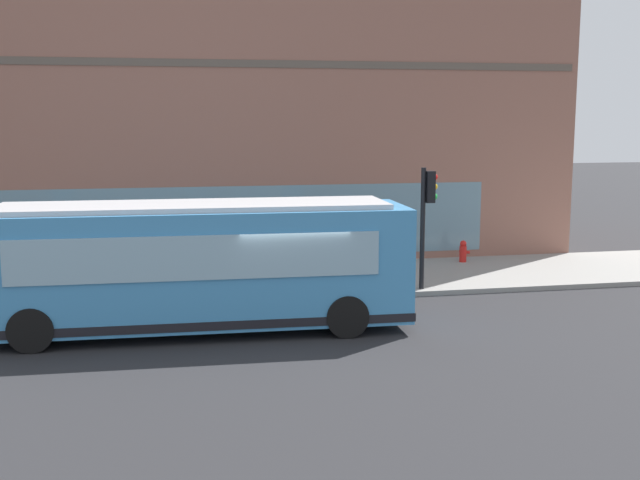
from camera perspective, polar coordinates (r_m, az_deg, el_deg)
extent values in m
plane|color=#262628|center=(19.11, -2.32, -6.45)|extent=(120.00, 120.00, 0.00)
cube|color=gray|center=(24.00, -4.27, -3.08)|extent=(5.00, 40.00, 0.15)
cube|color=#8C5B4C|center=(30.60, -6.14, 10.92)|extent=(9.32, 23.16, 12.28)
cube|color=brown|center=(26.15, -5.20, 12.62)|extent=(0.36, 22.69, 0.24)
cube|color=slate|center=(26.23, -5.02, 1.33)|extent=(0.12, 16.21, 2.40)
cube|color=#3F8CC6|center=(18.80, -8.94, -1.81)|extent=(2.82, 10.08, 2.70)
cube|color=silver|center=(18.59, -9.04, 2.47)|extent=(2.41, 9.06, 0.12)
cube|color=#8CB2C6|center=(19.98, -9.02, 0.00)|extent=(0.32, 8.20, 1.00)
cube|color=#8CB2C6|center=(17.48, -8.91, -1.29)|extent=(0.32, 8.20, 1.00)
cube|color=black|center=(19.05, -8.85, -5.26)|extent=(2.86, 10.12, 0.20)
cylinder|color=black|center=(20.44, -19.08, -4.48)|extent=(0.33, 1.01, 1.00)
cylinder|color=black|center=(18.24, -20.24, -6.14)|extent=(0.33, 1.01, 1.00)
cylinder|color=black|center=(20.47, 0.67, -3.95)|extent=(0.33, 1.01, 1.00)
cylinder|color=black|center=(18.27, 1.97, -5.55)|extent=(0.33, 1.01, 1.00)
cylinder|color=black|center=(22.61, 7.45, 0.81)|extent=(0.14, 0.14, 3.50)
cube|color=black|center=(22.53, 7.97, 3.84)|extent=(0.32, 0.24, 0.90)
sphere|color=red|center=(22.55, 8.30, 4.56)|extent=(0.20, 0.20, 0.20)
sphere|color=yellow|center=(22.58, 8.28, 3.85)|extent=(0.20, 0.20, 0.20)
sphere|color=green|center=(22.60, 8.27, 3.14)|extent=(0.20, 0.20, 0.20)
cylinder|color=red|center=(27.23, 10.33, -1.00)|extent=(0.24, 0.24, 0.55)
sphere|color=red|center=(27.17, 10.36, -0.26)|extent=(0.22, 0.22, 0.22)
cylinder|color=red|center=(27.29, 10.67, -0.88)|extent=(0.10, 0.12, 0.10)
cylinder|color=red|center=(27.38, 10.21, -0.84)|extent=(0.12, 0.10, 0.10)
cylinder|color=#3359A5|center=(24.01, -11.86, -2.04)|extent=(0.14, 0.14, 0.84)
cylinder|color=#3359A5|center=(23.83, -11.86, -2.12)|extent=(0.14, 0.14, 0.84)
cylinder|color=#8C3F8C|center=(23.79, -11.92, -0.30)|extent=(0.32, 0.32, 0.66)
sphere|color=brown|center=(23.72, -11.95, 0.76)|extent=(0.23, 0.23, 0.23)
cube|color=#263F99|center=(22.19, -5.35, -2.71)|extent=(0.44, 0.40, 0.90)
cube|color=#8CB2C6|center=(22.18, -4.82, -2.23)|extent=(0.35, 0.03, 0.30)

